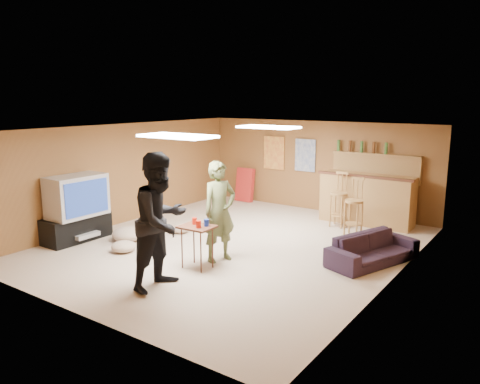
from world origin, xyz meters
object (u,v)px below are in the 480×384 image
Objects in this scene: bar_counter at (367,199)px; person_black at (161,221)px; tv_body at (77,196)px; person_olive at (220,212)px; sofa at (373,249)px; tray_table at (197,247)px.

bar_counter is 5.31m from person_black.
bar_counter is at bearing 47.00° from tv_body.
person_olive is 2.67m from sofa.
person_olive is 0.86× the size of person_black.
bar_counter is 3.96m from person_olive.
bar_counter is at bearing 73.11° from tray_table.
person_black reaches higher than tv_body.
sofa is (2.21, 2.75, -0.76)m from person_black.
bar_counter is 2.80× the size of tray_table.
bar_counter is 1.00× the size of person_black.
person_olive is 1.02× the size of sofa.
tray_table is (-0.08, 0.88, -0.65)m from person_black.
person_olive is at bearing 13.26° from tv_body.
bar_counter reaches higher than sofa.
sofa is at bearing -67.54° from bar_counter.
tv_body is 1.54× the size of tray_table.
person_black is 2.81× the size of tray_table.
person_black is 3.61m from sofa.
sofa is at bearing -39.04° from person_olive.
tray_table is (-1.30, -4.27, -0.19)m from bar_counter.
tv_body is 3.01m from person_black.
bar_counter is 4.46m from tray_table.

